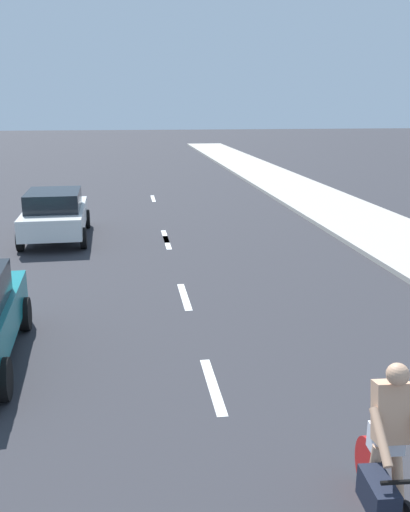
{
  "coord_description": "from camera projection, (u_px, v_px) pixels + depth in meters",
  "views": [
    {
      "loc": [
        -1.21,
        1.49,
        4.18
      ],
      "look_at": [
        0.38,
        12.7,
        1.1
      ],
      "focal_mm": 39.16,
      "sensor_mm": 36.0,
      "label": 1
    }
  ],
  "objects": [
    {
      "name": "lane_stripe_3",
      "position": [
        184.0,
        297.0,
        12.55
      ],
      "size": [
        0.16,
        1.8,
        0.01
      ],
      "primitive_type": "cube",
      "color": "white",
      "rests_on": "ground"
    },
    {
      "name": "sidewalk_strip",
      "position": [
        345.0,
        213.0,
        21.82
      ],
      "size": [
        3.6,
        80.0,
        0.14
      ],
      "primitive_type": "cube",
      "color": "#B2ADA3",
      "rests_on": "ground"
    },
    {
      "name": "lane_stripe_5",
      "position": [
        165.0,
        236.0,
        18.29
      ],
      "size": [
        0.16,
        1.8,
        0.01
      ],
      "primitive_type": "cube",
      "color": "white",
      "rests_on": "ground"
    },
    {
      "name": "cyclist",
      "position": [
        387.0,
        459.0,
        5.45
      ],
      "size": [
        0.63,
        1.71,
        1.82
      ],
      "rotation": [
        0.0,
        0.0,
        3.08
      ],
      "color": "black",
      "rests_on": "ground"
    },
    {
      "name": "lane_stripe_6",
      "position": [
        153.0,
        199.0,
        25.65
      ],
      "size": [
        0.16,
        1.8,
        0.01
      ],
      "primitive_type": "cube",
      "color": "white",
      "rests_on": "ground"
    },
    {
      "name": "parked_car_white",
      "position": [
        55.0,
        213.0,
        17.74
      ],
      "size": [
        2.09,
        4.39,
        1.57
      ],
      "rotation": [
        0.0,
        0.0,
        0.02
      ],
      "color": "white",
      "rests_on": "ground"
    },
    {
      "name": "lane_stripe_2",
      "position": [
        213.0,
        385.0,
        8.58
      ],
      "size": [
        0.16,
        1.8,
        0.01
      ],
      "primitive_type": "cube",
      "color": "white",
      "rests_on": "ground"
    },
    {
      "name": "ground_plane",
      "position": [
        164.0,
        232.0,
        18.94
      ],
      "size": [
        160.0,
        160.0,
        0.0
      ],
      "primitive_type": "plane",
      "color": "#2D2D33"
    },
    {
      "name": "lane_stripe_4",
      "position": [
        167.0,
        242.0,
        17.49
      ],
      "size": [
        0.16,
        1.8,
        0.01
      ],
      "primitive_type": "cube",
      "color": "white",
      "rests_on": "ground"
    }
  ]
}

